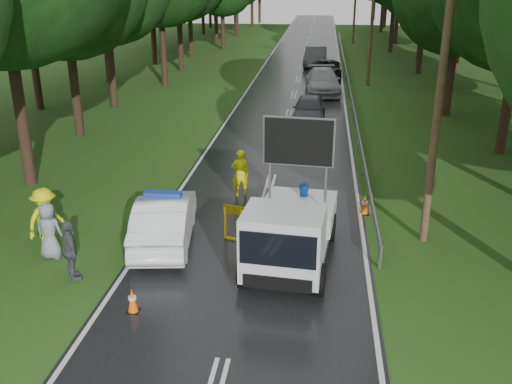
# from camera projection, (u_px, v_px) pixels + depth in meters

# --- Properties ---
(ground) EXTENTS (160.00, 160.00, 0.00)m
(ground) POSITION_uv_depth(u_px,v_px,m) (249.00, 261.00, 16.46)
(ground) COLOR #274814
(ground) RESTS_ON ground
(road) EXTENTS (7.00, 140.00, 0.02)m
(road) POSITION_uv_depth(u_px,v_px,m) (298.00, 79.00, 44.25)
(road) COLOR black
(road) RESTS_ON ground
(guardrail) EXTENTS (0.12, 60.06, 0.70)m
(guardrail) POSITION_uv_depth(u_px,v_px,m) (347.00, 74.00, 43.35)
(guardrail) COLOR gray
(guardrail) RESTS_ON ground
(utility_pole_near) EXTENTS (1.40, 0.24, 10.00)m
(utility_pole_near) POSITION_uv_depth(u_px,v_px,m) (442.00, 77.00, 15.92)
(utility_pole_near) COLOR #472C21
(utility_pole_near) RESTS_ON ground
(utility_pole_mid) EXTENTS (1.40, 0.24, 10.00)m
(utility_pole_mid) POSITION_uv_depth(u_px,v_px,m) (373.00, 14.00, 40.01)
(utility_pole_mid) COLOR #472C21
(utility_pole_mid) RESTS_ON ground
(police_sedan) EXTENTS (2.22, 4.73, 1.65)m
(police_sedan) POSITION_uv_depth(u_px,v_px,m) (165.00, 220.00, 17.36)
(police_sedan) COLOR white
(police_sedan) RESTS_ON ground
(work_truck) EXTENTS (2.63, 5.15, 3.96)m
(work_truck) POSITION_uv_depth(u_px,v_px,m) (290.00, 231.00, 15.84)
(work_truck) COLOR gray
(work_truck) RESTS_ON ground
(barrier) EXTENTS (2.77, 0.79, 1.18)m
(barrier) POSITION_uv_depth(u_px,v_px,m) (267.00, 220.00, 17.02)
(barrier) COLOR yellow
(barrier) RESTS_ON ground
(officer) EXTENTS (0.75, 0.60, 1.81)m
(officer) POSITION_uv_depth(u_px,v_px,m) (240.00, 173.00, 20.87)
(officer) COLOR #EFF80D
(officer) RESTS_ON ground
(civilian) EXTENTS (0.97, 0.85, 1.67)m
(civilian) POSITION_uv_depth(u_px,v_px,m) (305.00, 209.00, 17.95)
(civilian) COLOR #1A52A9
(civilian) RESTS_ON ground
(bystander_left) EXTENTS (1.16, 1.46, 1.98)m
(bystander_left) POSITION_uv_depth(u_px,v_px,m) (46.00, 220.00, 16.75)
(bystander_left) COLOR #CEE40C
(bystander_left) RESTS_ON ground
(bystander_mid) EXTENTS (0.95, 1.06, 1.73)m
(bystander_mid) POSITION_uv_depth(u_px,v_px,m) (70.00, 251.00, 15.17)
(bystander_mid) COLOR #474A4F
(bystander_mid) RESTS_ON ground
(bystander_right) EXTENTS (0.89, 0.64, 1.69)m
(bystander_right) POSITION_uv_depth(u_px,v_px,m) (49.00, 231.00, 16.39)
(bystander_right) COLOR gray
(bystander_right) RESTS_ON ground
(queue_car_first) EXTENTS (1.80, 4.33, 1.47)m
(queue_car_first) POSITION_uv_depth(u_px,v_px,m) (309.00, 109.00, 31.39)
(queue_car_first) COLOR #44474C
(queue_car_first) RESTS_ON ground
(queue_car_second) EXTENTS (2.62, 5.71, 1.62)m
(queue_car_second) POSITION_uv_depth(u_px,v_px,m) (323.00, 81.00, 38.99)
(queue_car_second) COLOR #A4A7AC
(queue_car_second) RESTS_ON ground
(queue_car_third) EXTENTS (2.31, 4.97, 1.38)m
(queue_car_third) POSITION_uv_depth(u_px,v_px,m) (326.00, 69.00, 44.57)
(queue_car_third) COLOR black
(queue_car_third) RESTS_ON ground
(queue_car_fourth) EXTENTS (2.01, 5.10, 1.65)m
(queue_car_fourth) POSITION_uv_depth(u_px,v_px,m) (315.00, 57.00, 50.18)
(queue_car_fourth) COLOR #44464C
(queue_car_fourth) RESTS_ON ground
(cone_near_left) EXTENTS (0.31, 0.31, 0.66)m
(cone_near_left) POSITION_uv_depth(u_px,v_px,m) (132.00, 301.00, 13.89)
(cone_near_left) COLOR black
(cone_near_left) RESTS_ON ground
(cone_center) EXTENTS (0.35, 0.35, 0.75)m
(cone_center) POSITION_uv_depth(u_px,v_px,m) (267.00, 222.00, 18.15)
(cone_center) COLOR black
(cone_center) RESTS_ON ground
(cone_far) EXTENTS (0.36, 0.36, 0.76)m
(cone_far) POSITION_uv_depth(u_px,v_px,m) (270.00, 188.00, 20.94)
(cone_far) COLOR black
(cone_far) RESTS_ON ground
(cone_left_mid) EXTENTS (0.30, 0.30, 0.64)m
(cone_left_mid) POSITION_uv_depth(u_px,v_px,m) (140.00, 238.00, 17.18)
(cone_left_mid) COLOR black
(cone_left_mid) RESTS_ON ground
(cone_right) EXTENTS (0.33, 0.33, 0.70)m
(cone_right) POSITION_uv_depth(u_px,v_px,m) (365.00, 205.00, 19.55)
(cone_right) COLOR black
(cone_right) RESTS_ON ground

